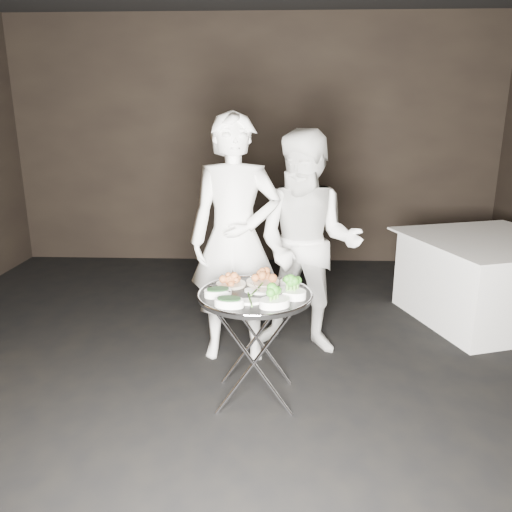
{
  "coord_description": "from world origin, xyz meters",
  "views": [
    {
      "loc": [
        0.27,
        -2.81,
        1.83
      ],
      "look_at": [
        0.14,
        0.31,
        0.95
      ],
      "focal_mm": 35.0,
      "sensor_mm": 36.0,
      "label": 1
    }
  ],
  "objects_px": {
    "tray_stand": "(255,342)",
    "serving_tray": "(255,295)",
    "waiter_left": "(235,240)",
    "waiter_right": "(308,245)",
    "dining_table": "(488,279)"
  },
  "relations": [
    {
      "from": "tray_stand",
      "to": "serving_tray",
      "type": "distance_m",
      "value": 0.33
    },
    {
      "from": "waiter_left",
      "to": "waiter_right",
      "type": "height_order",
      "value": "waiter_left"
    },
    {
      "from": "tray_stand",
      "to": "dining_table",
      "type": "distance_m",
      "value": 2.52
    },
    {
      "from": "serving_tray",
      "to": "waiter_left",
      "type": "distance_m",
      "value": 0.69
    },
    {
      "from": "tray_stand",
      "to": "waiter_right",
      "type": "distance_m",
      "value": 0.97
    },
    {
      "from": "tray_stand",
      "to": "waiter_left",
      "type": "distance_m",
      "value": 0.85
    },
    {
      "from": "waiter_right",
      "to": "dining_table",
      "type": "height_order",
      "value": "waiter_right"
    },
    {
      "from": "waiter_left",
      "to": "waiter_right",
      "type": "distance_m",
      "value": 0.57
    },
    {
      "from": "waiter_right",
      "to": "waiter_left",
      "type": "bearing_deg",
      "value": -154.03
    },
    {
      "from": "serving_tray",
      "to": "tray_stand",
      "type": "bearing_deg",
      "value": -90.0
    },
    {
      "from": "serving_tray",
      "to": "dining_table",
      "type": "bearing_deg",
      "value": 34.75
    },
    {
      "from": "tray_stand",
      "to": "dining_table",
      "type": "relative_size",
      "value": 0.54
    },
    {
      "from": "tray_stand",
      "to": "serving_tray",
      "type": "height_order",
      "value": "serving_tray"
    },
    {
      "from": "waiter_left",
      "to": "waiter_right",
      "type": "bearing_deg",
      "value": 12.78
    },
    {
      "from": "dining_table",
      "to": "waiter_left",
      "type": "bearing_deg",
      "value": -160.54
    }
  ]
}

